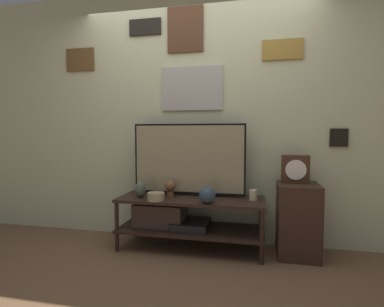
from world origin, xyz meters
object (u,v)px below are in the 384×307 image
vase_wide_bowl (156,197)px  decorative_bust (170,187)px  television (189,159)px  vase_urn_stoneware (141,189)px  candle_jar (253,195)px  vase_tall_ceramic (218,180)px  mantel_clock (295,169)px  vase_round_glass (207,195)px

vase_wide_bowl → decorative_bust: 0.22m
television → vase_urn_stoneware: size_ratio=7.07×
vase_urn_stoneware → candle_jar: (1.11, 0.11, -0.03)m
television → candle_jar: size_ratio=11.56×
television → vase_tall_ceramic: 0.38m
television → vase_wide_bowl: 0.52m
vase_urn_stoneware → mantel_clock: (1.49, 0.17, 0.22)m
vase_tall_ceramic → candle_jar: bearing=-25.9°
vase_round_glass → candle_jar: bearing=28.7°
television → vase_urn_stoneware: television is taller
vase_round_glass → vase_urn_stoneware: 0.71m
candle_jar → television: bearing=173.0°
vase_tall_ceramic → television: bearing=-162.3°
vase_round_glass → vase_urn_stoneware: bearing=170.9°
vase_tall_ceramic → vase_urn_stoneware: size_ratio=1.93×
vase_tall_ceramic → vase_round_glass: bearing=-97.2°
candle_jar → vase_round_glass: bearing=-151.3°
decorative_bust → vase_round_glass: bearing=-26.0°
television → vase_urn_stoneware: 0.57m
decorative_bust → mantel_clock: 1.23m
vase_wide_bowl → vase_tall_ceramic: vase_tall_ceramic is taller
vase_wide_bowl → mantel_clock: 1.35m
vase_round_glass → mantel_clock: size_ratio=0.57×
television → vase_round_glass: size_ratio=7.72×
vase_tall_ceramic → vase_urn_stoneware: vase_tall_ceramic is taller
vase_urn_stoneware → decorative_bust: bearing=17.5°
vase_tall_ceramic → decorative_bust: vase_tall_ceramic is taller
candle_jar → mantel_clock: size_ratio=0.38×
decorative_bust → vase_urn_stoneware: bearing=-162.5°
vase_wide_bowl → vase_urn_stoneware: 0.23m
vase_wide_bowl → vase_round_glass: 0.50m
candle_jar → mantel_clock: bearing=8.6°
decorative_bust → vase_tall_ceramic: bearing=23.2°
vase_urn_stoneware → vase_tall_ceramic: bearing=21.1°
vase_round_glass → decorative_bust: 0.46m
decorative_bust → vase_wide_bowl: bearing=-112.5°
television → vase_round_glass: bearing=-51.1°
vase_tall_ceramic → mantel_clock: mantel_clock is taller
vase_round_glass → decorative_bust: size_ratio=0.90×
candle_jar → mantel_clock: (0.38, 0.06, 0.25)m
vase_wide_bowl → vase_round_glass: bearing=-0.2°
candle_jar → decorative_bust: 0.83m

